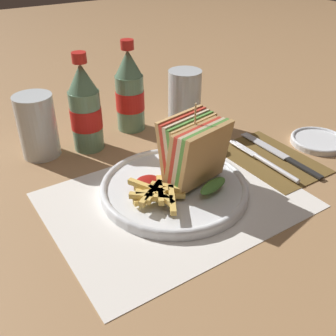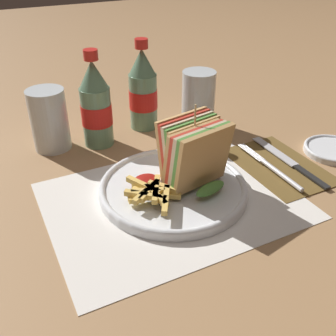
{
  "view_description": "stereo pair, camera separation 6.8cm",
  "coord_description": "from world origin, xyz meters",
  "px_view_note": "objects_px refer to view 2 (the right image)",
  "views": [
    {
      "loc": [
        -0.29,
        -0.45,
        0.4
      ],
      "look_at": [
        0.03,
        0.04,
        0.04
      ],
      "focal_mm": 42.0,
      "sensor_mm": 36.0,
      "label": 1
    },
    {
      "loc": [
        -0.23,
        -0.48,
        0.4
      ],
      "look_at": [
        0.03,
        0.04,
        0.04
      ],
      "focal_mm": 42.0,
      "sensor_mm": 36.0,
      "label": 2
    }
  ],
  "objects_px": {
    "glass_far": "(50,123)",
    "plate_main": "(173,188)",
    "side_saucer": "(332,149)",
    "glass_near": "(198,102)",
    "club_sandwich": "(194,154)",
    "coke_bottle_near": "(96,106)",
    "coke_bottle_far": "(143,91)",
    "fork": "(275,170)",
    "knife": "(289,161)"
  },
  "relations": [
    {
      "from": "glass_far",
      "to": "plate_main",
      "type": "bearing_deg",
      "value": -60.04
    },
    {
      "from": "glass_far",
      "to": "side_saucer",
      "type": "distance_m",
      "value": 0.58
    },
    {
      "from": "glass_near",
      "to": "glass_far",
      "type": "height_order",
      "value": "same"
    },
    {
      "from": "club_sandwich",
      "to": "coke_bottle_near",
      "type": "height_order",
      "value": "coke_bottle_near"
    },
    {
      "from": "coke_bottle_far",
      "to": "side_saucer",
      "type": "bearing_deg",
      "value": -43.67
    },
    {
      "from": "fork",
      "to": "coke_bottle_far",
      "type": "distance_m",
      "value": 0.34
    },
    {
      "from": "plate_main",
      "to": "glass_far",
      "type": "height_order",
      "value": "glass_far"
    },
    {
      "from": "fork",
      "to": "side_saucer",
      "type": "xyz_separation_m",
      "value": [
        0.16,
        0.01,
        -0.0
      ]
    },
    {
      "from": "side_saucer",
      "to": "glass_far",
      "type": "bearing_deg",
      "value": 151.48
    },
    {
      "from": "coke_bottle_far",
      "to": "glass_near",
      "type": "height_order",
      "value": "coke_bottle_far"
    },
    {
      "from": "plate_main",
      "to": "coke_bottle_far",
      "type": "height_order",
      "value": "coke_bottle_far"
    },
    {
      "from": "fork",
      "to": "coke_bottle_near",
      "type": "height_order",
      "value": "coke_bottle_near"
    },
    {
      "from": "knife",
      "to": "fork",
      "type": "bearing_deg",
      "value": -161.46
    },
    {
      "from": "knife",
      "to": "club_sandwich",
      "type": "bearing_deg",
      "value": 178.85
    },
    {
      "from": "plate_main",
      "to": "club_sandwich",
      "type": "relative_size",
      "value": 1.79
    },
    {
      "from": "coke_bottle_near",
      "to": "glass_near",
      "type": "height_order",
      "value": "coke_bottle_near"
    },
    {
      "from": "glass_near",
      "to": "coke_bottle_near",
      "type": "bearing_deg",
      "value": 176.99
    },
    {
      "from": "coke_bottle_far",
      "to": "glass_far",
      "type": "bearing_deg",
      "value": -177.93
    },
    {
      "from": "club_sandwich",
      "to": "glass_near",
      "type": "relative_size",
      "value": 1.14
    },
    {
      "from": "fork",
      "to": "side_saucer",
      "type": "relative_size",
      "value": 1.59
    },
    {
      "from": "club_sandwich",
      "to": "plate_main",
      "type": "bearing_deg",
      "value": 169.2
    },
    {
      "from": "glass_far",
      "to": "club_sandwich",
      "type": "bearing_deg",
      "value": -55.17
    },
    {
      "from": "glass_far",
      "to": "side_saucer",
      "type": "bearing_deg",
      "value": -28.52
    },
    {
      "from": "knife",
      "to": "glass_far",
      "type": "relative_size",
      "value": 1.68
    },
    {
      "from": "coke_bottle_near",
      "to": "glass_near",
      "type": "xyz_separation_m",
      "value": [
        0.24,
        -0.01,
        -0.03
      ]
    },
    {
      "from": "knife",
      "to": "coke_bottle_far",
      "type": "xyz_separation_m",
      "value": [
        -0.19,
        0.28,
        0.08
      ]
    },
    {
      "from": "coke_bottle_near",
      "to": "side_saucer",
      "type": "xyz_separation_m",
      "value": [
        0.42,
        -0.25,
        -0.08
      ]
    },
    {
      "from": "coke_bottle_near",
      "to": "plate_main",
      "type": "bearing_deg",
      "value": -76.23
    },
    {
      "from": "knife",
      "to": "coke_bottle_near",
      "type": "height_order",
      "value": "coke_bottle_near"
    },
    {
      "from": "knife",
      "to": "side_saucer",
      "type": "distance_m",
      "value": 0.11
    },
    {
      "from": "club_sandwich",
      "to": "side_saucer",
      "type": "relative_size",
      "value": 1.24
    },
    {
      "from": "club_sandwich",
      "to": "side_saucer",
      "type": "height_order",
      "value": "club_sandwich"
    },
    {
      "from": "fork",
      "to": "knife",
      "type": "bearing_deg",
      "value": 18.54
    },
    {
      "from": "plate_main",
      "to": "coke_bottle_far",
      "type": "bearing_deg",
      "value": 77.02
    },
    {
      "from": "plate_main",
      "to": "club_sandwich",
      "type": "distance_m",
      "value": 0.07
    },
    {
      "from": "fork",
      "to": "coke_bottle_far",
      "type": "height_order",
      "value": "coke_bottle_far"
    },
    {
      "from": "fork",
      "to": "coke_bottle_near",
      "type": "relative_size",
      "value": 0.93
    },
    {
      "from": "fork",
      "to": "glass_near",
      "type": "relative_size",
      "value": 1.47
    },
    {
      "from": "fork",
      "to": "side_saucer",
      "type": "height_order",
      "value": "same"
    },
    {
      "from": "club_sandwich",
      "to": "glass_near",
      "type": "xyz_separation_m",
      "value": [
        0.14,
        0.23,
        -0.02
      ]
    },
    {
      "from": "coke_bottle_near",
      "to": "glass_far",
      "type": "height_order",
      "value": "coke_bottle_near"
    },
    {
      "from": "coke_bottle_far",
      "to": "glass_far",
      "type": "height_order",
      "value": "coke_bottle_far"
    },
    {
      "from": "coke_bottle_far",
      "to": "glass_far",
      "type": "xyz_separation_m",
      "value": [
        -0.21,
        -0.01,
        -0.03
      ]
    },
    {
      "from": "fork",
      "to": "glass_near",
      "type": "xyz_separation_m",
      "value": [
        -0.02,
        0.25,
        0.05
      ]
    },
    {
      "from": "plate_main",
      "to": "coke_bottle_near",
      "type": "xyz_separation_m",
      "value": [
        -0.06,
        0.23,
        0.08
      ]
    },
    {
      "from": "plate_main",
      "to": "coke_bottle_near",
      "type": "relative_size",
      "value": 1.29
    },
    {
      "from": "knife",
      "to": "coke_bottle_far",
      "type": "relative_size",
      "value": 1.06
    },
    {
      "from": "plate_main",
      "to": "side_saucer",
      "type": "distance_m",
      "value": 0.36
    },
    {
      "from": "club_sandwich",
      "to": "knife",
      "type": "relative_size",
      "value": 0.68
    },
    {
      "from": "plate_main",
      "to": "glass_near",
      "type": "bearing_deg",
      "value": 51.28
    }
  ]
}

